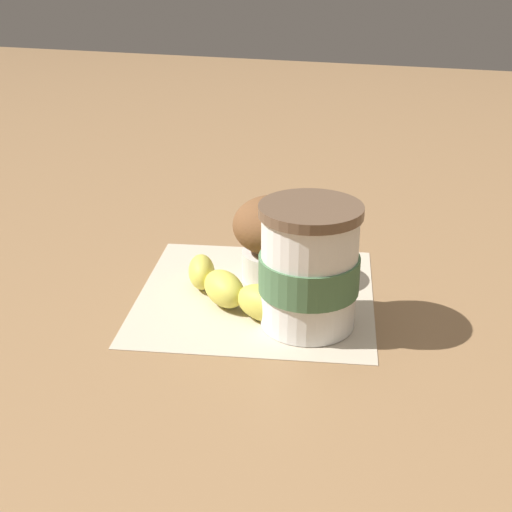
% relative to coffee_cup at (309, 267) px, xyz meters
% --- Properties ---
extents(ground_plane, '(3.00, 3.00, 0.00)m').
position_rel_coffee_cup_xyz_m(ground_plane, '(0.07, -0.04, -0.06)').
color(ground_plane, '#936D47').
extents(paper_napkin, '(0.29, 0.29, 0.00)m').
position_rel_coffee_cup_xyz_m(paper_napkin, '(0.07, -0.04, -0.06)').
color(paper_napkin, beige).
rests_on(paper_napkin, ground_plane).
extents(coffee_cup, '(0.10, 0.10, 0.12)m').
position_rel_coffee_cup_xyz_m(coffee_cup, '(0.00, 0.00, 0.00)').
color(coffee_cup, white).
rests_on(coffee_cup, paper_napkin).
extents(muffin, '(0.08, 0.08, 0.10)m').
position_rel_coffee_cup_xyz_m(muffin, '(0.06, -0.09, -0.01)').
color(muffin, white).
rests_on(muffin, paper_napkin).
extents(banana, '(0.18, 0.11, 0.04)m').
position_rel_coffee_cup_xyz_m(banana, '(0.06, -0.01, -0.04)').
color(banana, '#D6CC4C').
rests_on(banana, paper_napkin).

